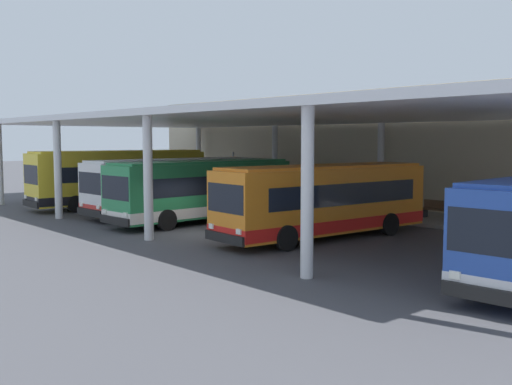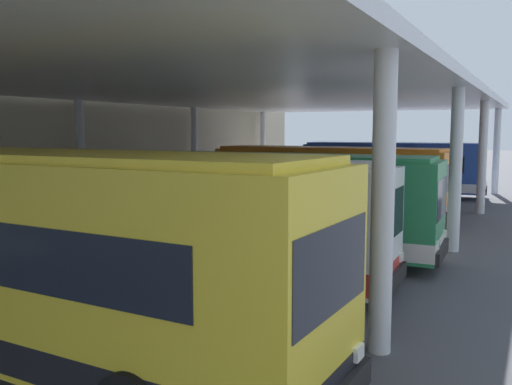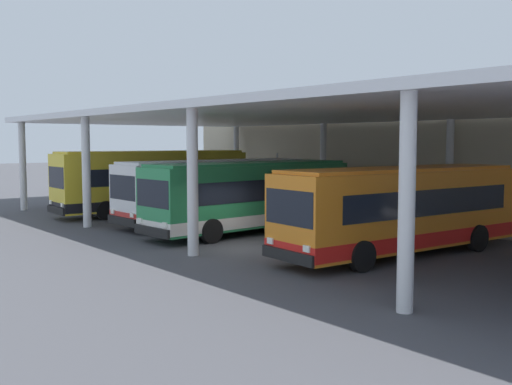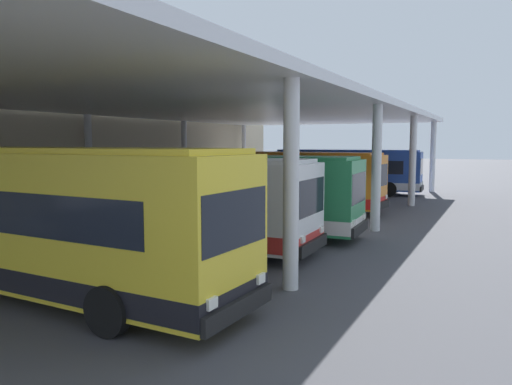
{
  "view_description": "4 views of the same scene",
  "coord_description": "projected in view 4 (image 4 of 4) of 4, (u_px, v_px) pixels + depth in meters",
  "views": [
    {
      "loc": [
        21.77,
        -15.61,
        4.25
      ],
      "look_at": [
        0.44,
        3.17,
        1.73
      ],
      "focal_mm": 41.78,
      "sensor_mm": 36.0,
      "label": 1
    },
    {
      "loc": [
        -18.72,
        -4.87,
        3.91
      ],
      "look_at": [
        1.21,
        5.28,
        1.4
      ],
      "focal_mm": 39.11,
      "sensor_mm": 36.0,
      "label": 2
    },
    {
      "loc": [
        17.9,
        -14.11,
        4.08
      ],
      "look_at": [
        -2.05,
        2.08,
        1.9
      ],
      "focal_mm": 41.9,
      "sensor_mm": 36.0,
      "label": 3
    },
    {
      "loc": [
        -20.53,
        -7.15,
        3.68
      ],
      "look_at": [
        -1.45,
        2.36,
        1.53
      ],
      "focal_mm": 34.66,
      "sensor_mm": 36.0,
      "label": 4
    }
  ],
  "objects": [
    {
      "name": "ground_plane",
      "position": [
        318.0,
        226.0,
        21.82
      ],
      "size": [
        200.0,
        200.0,
        0.0
      ],
      "primitive_type": "plane",
      "color": "#47474C"
    },
    {
      "name": "platform_kerb",
      "position": [
        114.0,
        209.0,
        27.03
      ],
      "size": [
        42.0,
        4.5,
        0.18
      ],
      "primitive_type": "cube",
      "color": "#A39E93",
      "rests_on": "ground"
    },
    {
      "name": "station_building_facade",
      "position": [
        69.0,
        143.0,
        28.11
      ],
      "size": [
        48.0,
        1.6,
        7.36
      ],
      "primitive_type": "cube",
      "color": "#C1B293",
      "rests_on": "ground"
    },
    {
      "name": "canopy_shelter",
      "position": [
        211.0,
        109.0,
        23.73
      ],
      "size": [
        40.0,
        17.0,
        5.55
      ],
      "color": "silver",
      "rests_on": "ground"
    },
    {
      "name": "bus_nearest_bay",
      "position": [
        38.0,
        219.0,
        11.96
      ],
      "size": [
        3.02,
        11.42,
        3.57
      ],
      "color": "yellow",
      "rests_on": "ground"
    },
    {
      "name": "bus_second_bay",
      "position": [
        169.0,
        201.0,
        17.19
      ],
      "size": [
        2.93,
        10.6,
        3.17
      ],
      "color": "white",
      "rests_on": "ground"
    },
    {
      "name": "bus_middle_bay",
      "position": [
        231.0,
        193.0,
        20.08
      ],
      "size": [
        3.07,
        10.64,
        3.17
      ],
      "color": "#28844C",
      "rests_on": "ground"
    },
    {
      "name": "bus_far_bay",
      "position": [
        288.0,
        180.0,
        27.28
      ],
      "size": [
        3.15,
        10.66,
        3.17
      ],
      "color": "orange",
      "rests_on": "ground"
    },
    {
      "name": "bus_departing",
      "position": [
        347.0,
        171.0,
        36.05
      ],
      "size": [
        3.24,
        10.68,
        3.17
      ],
      "color": "#284CA8",
      "rests_on": "ground"
    },
    {
      "name": "bench_waiting",
      "position": [
        168.0,
        190.0,
        31.4
      ],
      "size": [
        1.8,
        0.45,
        0.92
      ],
      "color": "brown",
      "rests_on": "platform_kerb"
    },
    {
      "name": "trash_bin",
      "position": [
        125.0,
        195.0,
        28.26
      ],
      "size": [
        0.52,
        0.52,
        0.98
      ],
      "color": "maroon",
      "rests_on": "platform_kerb"
    }
  ]
}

